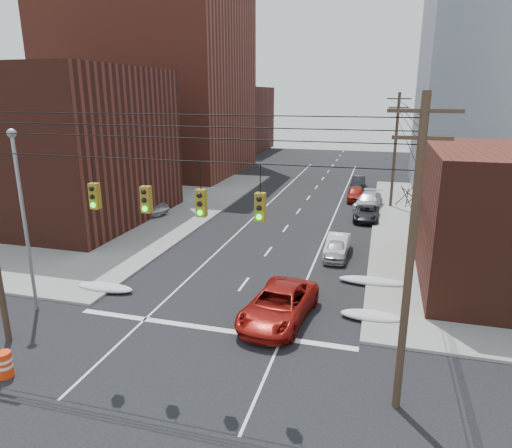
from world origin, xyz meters
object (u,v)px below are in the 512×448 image
Objects in this scene: red_pickup at (279,305)px; construction_barrel at (4,364)px; lot_car_d at (100,200)px; lot_car_b at (143,205)px; parked_car_a at (336,250)px; parked_car_f at (358,182)px; parked_car_d at (368,201)px; lot_car_a at (124,206)px; parked_car_b at (337,245)px; lot_car_c at (64,215)px; parked_car_c at (367,213)px; parked_car_e at (356,194)px.

red_pickup is 5.59× the size of construction_barrel.
lot_car_d is at bearing 116.27° from construction_barrel.
lot_car_d is (-5.21, 1.01, -0.05)m from lot_car_b.
lot_car_b is at bearing 158.09° from parked_car_a.
construction_barrel is (-11.30, -17.14, -0.08)m from parked_car_a.
construction_barrel is at bearing -102.80° from parked_car_f.
parked_car_d is at bearing -79.51° from parked_car_f.
parked_car_f is at bearing 75.18° from construction_barrel.
parked_car_b is at bearing -98.74° from lot_car_a.
parked_car_a is at bearing -104.49° from lot_car_d.
red_pickup is 9.83m from parked_car_a.
lot_car_d is at bearing -14.66° from lot_car_c.
parked_car_c is at bearing 87.06° from red_pickup.
red_pickup reaches higher than parked_car_d.
parked_car_b is 1.11× the size of lot_car_a.
parked_car_f is 26.20m from lot_car_b.
parked_car_d reaches higher than lot_car_a.
red_pickup is 28.19m from lot_car_d.
red_pickup is at bearing -90.96° from parked_car_f.
parked_car_e is (-1.41, 7.49, 0.10)m from parked_car_c.
red_pickup is 1.11× the size of lot_car_b.
parked_car_c is at bearing 80.38° from parked_car_a.
construction_barrel is at bearing -110.60° from parked_car_e.
parked_car_a is 25.08m from lot_car_d.
parked_car_a is at bearing -88.27° from parked_car_d.
red_pickup reaches higher than parked_car_f.
parked_car_a is 21.40m from lot_car_a.
red_pickup is 35.27m from parked_car_f.
lot_car_c is (-23.44, 1.34, 0.20)m from parked_car_b.
lot_car_a is at bearing 144.97° from red_pickup.
construction_barrel is at bearing -120.28° from parked_car_b.
lot_car_c is at bearing -133.16° from parked_car_f.
parked_car_d is 1.37× the size of parked_car_f.
red_pickup reaches higher than parked_car_a.
red_pickup is at bearing -98.40° from parked_car_c.
parked_car_e is 21.75m from lot_car_b.
lot_car_c is at bearing 178.46° from parked_car_b.
parked_car_f is at bearing 88.95° from parked_car_a.
parked_car_f is (1.83, 35.23, -0.19)m from red_pickup.
lot_car_c is at bearing 122.01° from construction_barrel.
parked_car_a is 0.69× the size of parked_car_d.
construction_barrel is (-11.49, -35.25, -0.19)m from parked_car_e.
parked_car_d is at bearing 88.69° from red_pickup.
parked_car_d is at bearing 82.79° from parked_car_a.
parked_car_d is at bearing -62.51° from lot_car_a.
parked_car_c is at bearing -89.30° from lot_car_c.
red_pickup reaches higher than lot_car_d.
parked_car_e is (-1.41, 3.29, -0.04)m from parked_car_d.
parked_car_c is 1.10× the size of lot_car_d.
lot_car_b is at bearing -96.69° from lot_car_d.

